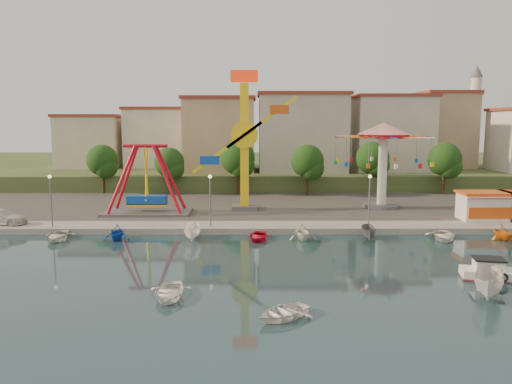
{
  "coord_description": "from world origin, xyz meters",
  "views": [
    {
      "loc": [
        -3.57,
        -36.47,
        11.15
      ],
      "look_at": [
        -3.4,
        14.0,
        4.0
      ],
      "focal_mm": 35.0,
      "sensor_mm": 36.0,
      "label": 1
    }
  ],
  "objects_px": {
    "van": "(1,217)",
    "cabin_motorboat": "(495,273)",
    "kamikaze_tower": "(248,145)",
    "wave_swinger": "(383,146)",
    "rowboat_a": "(169,292)",
    "pirate_ship_ride": "(147,181)",
    "skiff": "(489,283)"
  },
  "relations": [
    {
      "from": "rowboat_a",
      "to": "van",
      "type": "bearing_deg",
      "value": 132.97
    },
    {
      "from": "wave_swinger",
      "to": "cabin_motorboat",
      "type": "distance_m",
      "value": 27.7
    },
    {
      "from": "wave_swinger",
      "to": "cabin_motorboat",
      "type": "height_order",
      "value": "wave_swinger"
    },
    {
      "from": "rowboat_a",
      "to": "skiff",
      "type": "xyz_separation_m",
      "value": [
        20.46,
        0.09,
        0.51
      ]
    },
    {
      "from": "cabin_motorboat",
      "to": "rowboat_a",
      "type": "relative_size",
      "value": 1.3
    },
    {
      "from": "rowboat_a",
      "to": "pirate_ship_ride",
      "type": "bearing_deg",
      "value": 101.98
    },
    {
      "from": "wave_swinger",
      "to": "van",
      "type": "xyz_separation_m",
      "value": [
        -41.93,
        -10.01,
        -6.83
      ]
    },
    {
      "from": "pirate_ship_ride",
      "to": "van",
      "type": "xyz_separation_m",
      "value": [
        -13.84,
        -6.07,
        -3.03
      ]
    },
    {
      "from": "wave_swinger",
      "to": "rowboat_a",
      "type": "relative_size",
      "value": 3.0
    },
    {
      "from": "kamikaze_tower",
      "to": "van",
      "type": "relative_size",
      "value": 3.13
    },
    {
      "from": "pirate_ship_ride",
      "to": "wave_swinger",
      "type": "bearing_deg",
      "value": 8.0
    },
    {
      "from": "cabin_motorboat",
      "to": "van",
      "type": "xyz_separation_m",
      "value": [
        -43.33,
        16.54,
        0.92
      ]
    },
    {
      "from": "van",
      "to": "cabin_motorboat",
      "type": "bearing_deg",
      "value": -103.24
    },
    {
      "from": "pirate_ship_ride",
      "to": "rowboat_a",
      "type": "distance_m",
      "value": 27.48
    },
    {
      "from": "skiff",
      "to": "van",
      "type": "xyz_separation_m",
      "value": [
        -41.24,
        20.14,
        0.46
      ]
    },
    {
      "from": "cabin_motorboat",
      "to": "wave_swinger",
      "type": "bearing_deg",
      "value": 104.21
    },
    {
      "from": "pirate_ship_ride",
      "to": "kamikaze_tower",
      "type": "bearing_deg",
      "value": 11.37
    },
    {
      "from": "pirate_ship_ride",
      "to": "skiff",
      "type": "xyz_separation_m",
      "value": [
        27.4,
        -26.2,
        -3.49
      ]
    },
    {
      "from": "pirate_ship_ride",
      "to": "wave_swinger",
      "type": "xyz_separation_m",
      "value": [
        28.09,
        3.95,
        3.8
      ]
    },
    {
      "from": "cabin_motorboat",
      "to": "kamikaze_tower",
      "type": "bearing_deg",
      "value": 136.78
    },
    {
      "from": "pirate_ship_ride",
      "to": "kamikaze_tower",
      "type": "distance_m",
      "value": 12.53
    },
    {
      "from": "skiff",
      "to": "wave_swinger",
      "type": "bearing_deg",
      "value": 115.71
    },
    {
      "from": "van",
      "to": "kamikaze_tower",
      "type": "bearing_deg",
      "value": -64.09
    },
    {
      "from": "pirate_ship_ride",
      "to": "cabin_motorboat",
      "type": "distance_m",
      "value": 37.37
    },
    {
      "from": "cabin_motorboat",
      "to": "rowboat_a",
      "type": "bearing_deg",
      "value": -159.54
    },
    {
      "from": "kamikaze_tower",
      "to": "cabin_motorboat",
      "type": "relative_size",
      "value": 3.29
    },
    {
      "from": "kamikaze_tower",
      "to": "wave_swinger",
      "type": "height_order",
      "value": "kamikaze_tower"
    },
    {
      "from": "kamikaze_tower",
      "to": "rowboat_a",
      "type": "xyz_separation_m",
      "value": [
        -4.7,
        -28.63,
        -7.99
      ]
    },
    {
      "from": "pirate_ship_ride",
      "to": "van",
      "type": "height_order",
      "value": "pirate_ship_ride"
    },
    {
      "from": "van",
      "to": "skiff",
      "type": "bearing_deg",
      "value": -108.37
    },
    {
      "from": "kamikaze_tower",
      "to": "wave_swinger",
      "type": "distance_m",
      "value": 16.54
    },
    {
      "from": "wave_swinger",
      "to": "kamikaze_tower",
      "type": "bearing_deg",
      "value": -174.42
    }
  ]
}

